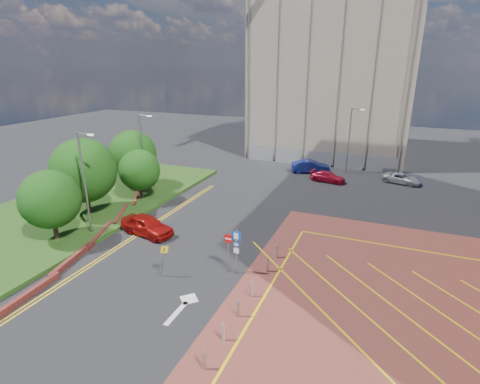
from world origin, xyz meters
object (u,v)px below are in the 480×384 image
Objects in this scene: tree_c at (139,170)px; car_silver_back at (402,178)px; lamp_left_near at (85,179)px; car_red_back at (328,177)px; car_red_left at (147,225)px; lamp_back at (350,138)px; car_blue_back at (311,167)px; tree_d at (133,154)px; lamp_left_far at (143,150)px; tree_a at (50,199)px; tree_b at (84,171)px; sign_cluster at (233,247)px; warning_sign at (163,257)px.

car_silver_back is (23.91, 16.05, -2.61)m from tree_c.
lamp_left_near reaches higher than car_red_back.
lamp_left_near reaches higher than car_red_left.
lamp_back reaches higher than car_blue_back.
lamp_left_far is at bearing -25.68° from tree_d.
tree_a is 0.80× the size of tree_b.
sign_cluster is (13.80, -9.02, -1.24)m from tree_c.
car_red_left is at bearing 154.86° from car_silver_back.
warning_sign reaches higher than car_silver_back.
warning_sign is (11.86, -6.11, -2.81)m from tree_b.
tree_c is 8.20m from lamp_left_near.
car_red_left is (3.99, 1.79, -3.87)m from lamp_left_near.
tree_b is 8.07m from tree_d.
car_red_left is 22.49m from car_red_back.
tree_c reaches higher than warning_sign.
tree_d is (-1.00, 8.00, -0.37)m from tree_b.
car_blue_back is (8.28, 22.67, -0.01)m from car_red_left.
car_blue_back is 10.58m from car_silver_back.
car_red_back is at bearing 84.37° from sign_cluster.
car_red_back is 8.32m from car_silver_back.
warning_sign is 27.79m from car_blue_back.
car_red_back is at bearing 123.34° from car_silver_back.
sign_cluster is at bearing 173.12° from car_silver_back.
tree_b reaches higher than tree_c.
tree_c is 1.17× the size of car_silver_back.
tree_c is 1.05× the size of car_red_left.
car_silver_back is at bearing -62.62° from car_red_back.
sign_cluster is 27.06m from car_silver_back.
lamp_left_far is at bearing 134.60° from car_silver_back.
lamp_left_far is 28.82m from car_silver_back.
warning_sign is 0.56× the size of car_red_back.
car_red_back is (2.21, 22.46, -1.37)m from sign_cluster.
car_blue_back reaches higher than car_silver_back.
tree_b is at bearing -130.41° from lamp_back.
tree_c is at bearing -134.32° from lamp_back.
lamp_left_far reaches higher than sign_cluster.
lamp_left_near is 1.00× the size of lamp_back.
tree_a is at bearing 153.99° from car_red_back.
lamp_back reaches higher than car_red_left.
car_silver_back is at bearing 68.01° from sign_cluster.
tree_a is 1.13× the size of car_blue_back.
car_silver_back is at bearing -29.28° from car_red_left.
sign_cluster is at bearing -96.84° from car_red_left.
car_red_back is 0.96× the size of car_silver_back.
car_red_left is at bearing 24.12° from lamp_left_near.
lamp_back is at bearing 57.15° from tree_a.
tree_b is 2.11× the size of sign_cluster.
tree_a is 2.80m from lamp_left_near.
car_blue_back is 1.14× the size of car_silver_back.
tree_a is at bearing -87.99° from lamp_left_far.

